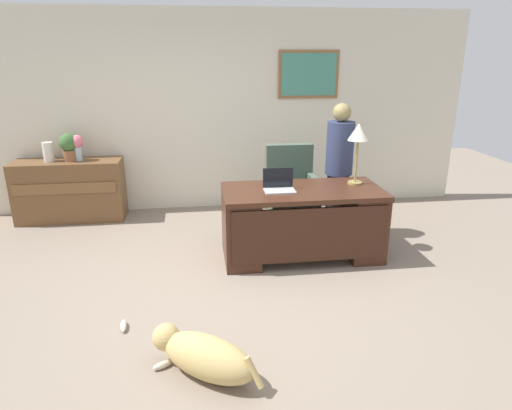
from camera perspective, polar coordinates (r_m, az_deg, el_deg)
The scene contains 14 objects.
ground_plane at distance 4.32m, azimuth -2.34°, elevation -10.87°, with size 12.00×12.00×0.00m, color gray.
back_wall at distance 6.40m, azimuth -4.62°, elevation 11.67°, with size 7.00×0.16×2.70m.
desk at distance 4.88m, azimuth 5.87°, elevation -2.03°, with size 1.69×0.81×0.76m.
credenza at distance 6.46m, azimuth -22.43°, elevation 1.73°, with size 1.37×0.50×0.80m.
armchair at distance 5.72m, azimuth 4.46°, elevation 1.76°, with size 0.60×0.59×1.04m.
person_standing at distance 5.46m, azimuth 10.40°, elevation 4.44°, with size 0.32×0.32×1.59m.
dog_lying at distance 3.29m, azimuth -6.66°, elevation -18.35°, with size 0.77×0.68×0.30m.
laptop at distance 4.72m, azimuth 2.91°, elevation 2.54°, with size 0.32×0.22×0.22m.
desk_lamp at distance 4.96m, azimuth 12.81°, elevation 8.50°, with size 0.22×0.22×0.66m.
vase_with_flowers at distance 6.29m, azimuth -21.69°, elevation 7.09°, with size 0.17×0.17×0.33m.
vase_empty at distance 6.40m, azimuth -24.77°, elevation 6.12°, with size 0.14×0.14×0.25m, color silver.
potted_plant at distance 6.31m, azimuth -22.55°, elevation 6.95°, with size 0.24×0.24×0.36m.
dog_toy_bone at distance 3.46m, azimuth -11.78°, elevation -19.21°, with size 0.14×0.05×0.05m, color beige.
dog_toy_plush at distance 3.95m, azimuth -16.40°, elevation -14.44°, with size 0.17×0.05×0.05m, color beige.
Camera 1 is at (-0.32, -3.75, 2.13)m, focal length 31.64 mm.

